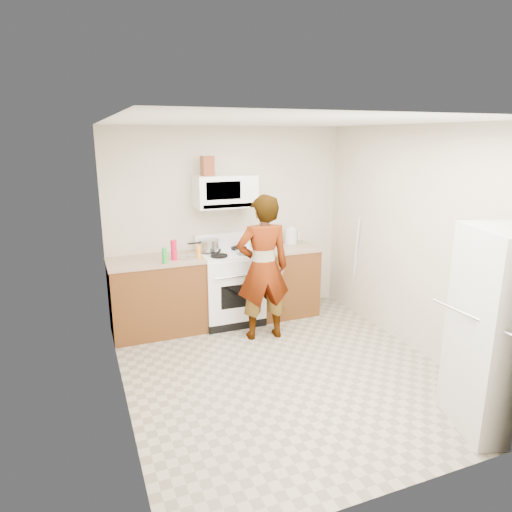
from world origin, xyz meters
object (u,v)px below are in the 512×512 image
gas_range (230,286)px  person (263,268)px  fridge (508,332)px  saucepan (209,245)px  kettle (291,236)px  microwave (225,191)px

gas_range → person: size_ratio=0.65×
gas_range → fridge: size_ratio=0.66×
person → saucepan: size_ratio=6.94×
kettle → saucepan: size_ratio=0.79×
microwave → kettle: bearing=2.2°
gas_range → saucepan: gas_range is taller
gas_range → microwave: bearing=90.0°
gas_range → kettle: kettle is taller
microwave → saucepan: 0.72m
gas_range → person: bearing=-71.2°
person → gas_range: bearing=-64.3°
fridge → saucepan: (-1.60, 3.08, 0.17)m
person → fridge: bearing=123.0°
fridge → saucepan: fridge is taller
person → saucepan: (-0.45, 0.72, 0.15)m
microwave → fridge: size_ratio=0.45×
gas_range → microwave: (0.00, 0.13, 1.21)m
fridge → gas_range: bearing=131.7°
person → fridge: 2.62m
kettle → fridge: bearing=-60.2°
fridge → kettle: bearing=114.5°
fridge → person: bearing=133.2°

